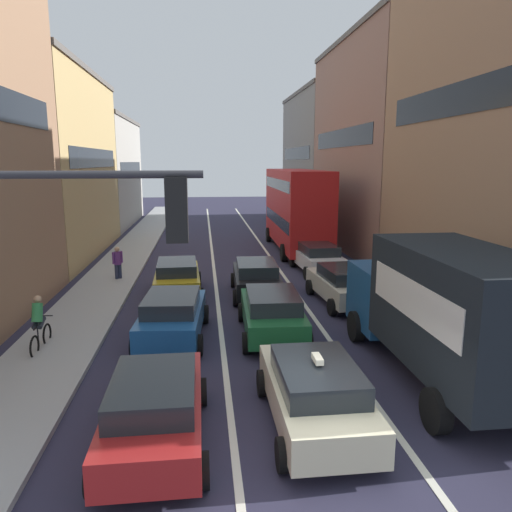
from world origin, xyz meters
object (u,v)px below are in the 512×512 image
Objects in this scene: hatchback_centre_lane_third at (256,277)px; wagon_right_lane_far at (317,257)px; bus_mid_queue_primary at (296,206)px; cyclist_on_sidewalk at (39,325)px; removalist_box_truck at (442,307)px; sedan_centre_lane_second at (272,312)px; traffic_light_pole at (31,299)px; sedan_left_lane_third at (177,277)px; sedan_left_lane_front at (155,408)px; pedestrian_near_kerb at (118,262)px; wagon_left_lane_second at (173,315)px; taxi_centre_lane_front at (315,392)px; sedan_right_lane_behind_truck at (343,284)px.

hatchback_centre_lane_third is 0.99× the size of wagon_right_lane_far.
cyclist_on_sidewalk is (-10.65, -15.50, -1.98)m from bus_mid_queue_primary.
removalist_box_truck reaches higher than sedan_centre_lane_second.
removalist_box_truck is (8.15, 4.77, -1.84)m from traffic_light_pole.
sedan_left_lane_third is at bearing 33.85° from sedan_centre_lane_second.
bus_mid_queue_primary reaches higher than cyclist_on_sidewalk.
sedan_left_lane_front is 14.17m from pedestrian_near_kerb.
wagon_right_lane_far is at bearing -33.73° from wagon_left_lane_second.
taxi_centre_lane_front is 6.50m from wagon_left_lane_second.
removalist_box_truck is 18.62m from bus_mid_queue_primary.
pedestrian_near_kerb reaches higher than wagon_right_lane_far.
sedan_left_lane_front is at bearing -175.99° from wagon_left_lane_second.
traffic_light_pole is 19.25m from wagon_right_lane_far.
taxi_centre_lane_front is at bearing -177.67° from hatchback_centre_lane_third.
taxi_centre_lane_front is (-3.65, -1.84, -1.18)m from removalist_box_truck.
pedestrian_near_kerb is at bearing 96.20° from traffic_light_pole.
pedestrian_near_kerb is at bearing 24.74° from wagon_left_lane_second.
taxi_centre_lane_front is 14.74m from wagon_right_lane_far.
sedan_left_lane_third is at bearing 114.15° from wagon_right_lane_far.
bus_mid_queue_primary is at bearing -11.82° from sedan_centre_lane_second.
sedan_left_lane_front and wagon_right_lane_far have the same top height.
sedan_left_lane_front and hatchback_centre_lane_third have the same top height.
sedan_centre_lane_second is at bearing -150.24° from sedan_left_lane_third.
sedan_centre_lane_second is 0.99× the size of sedan_right_lane_behind_truck.
sedan_centre_lane_second is at bearing 166.95° from bus_mid_queue_primary.
traffic_light_pole is 9.14m from wagon_left_lane_second.
cyclist_on_sidewalk is (-7.02, -0.61, 0.05)m from sedan_centre_lane_second.
removalist_box_truck is at bearing -73.18° from sedan_left_lane_front.
traffic_light_pole reaches higher than taxi_centre_lane_front.
wagon_left_lane_second is (-3.17, 0.05, 0.00)m from sedan_centre_lane_second.
traffic_light_pole reaches higher than sedan_right_lane_behind_truck.
sedan_left_lane_third is at bearing -30.68° from cyclist_on_sidewalk.
sedan_centre_lane_second is 0.41× the size of bus_mid_queue_primary.
hatchback_centre_lane_third is at bearing -17.05° from sedan_left_lane_front.
hatchback_centre_lane_third is at bearing 61.66° from sedan_right_lane_behind_truck.
removalist_box_truck is 11.47m from sedan_left_lane_third.
sedan_right_lane_behind_truck is 1.00× the size of wagon_right_lane_far.
cyclist_on_sidewalk is (-2.63, 7.87, -2.97)m from traffic_light_pole.
traffic_light_pole is at bearing -33.15° from pedestrian_near_kerb.
bus_mid_queue_primary is at bearing 0.25° from removalist_box_truck.
traffic_light_pole is 1.28× the size of taxi_centre_lane_front.
sedan_left_lane_front is 0.99× the size of sedan_left_lane_third.
sedan_left_lane_third is (-0.11, 11.12, 0.00)m from sedan_left_lane_front.
taxi_centre_lane_front is 0.99× the size of sedan_centre_lane_second.
removalist_box_truck is 9.38m from hatchback_centre_lane_third.
wagon_right_lane_far is at bearing -40.02° from hatchback_centre_lane_third.
hatchback_centre_lane_third is at bearing 71.65° from traffic_light_pole.
traffic_light_pole is 6.16m from taxi_centre_lane_front.
traffic_light_pole is at bearing 173.21° from sedan_left_lane_third.
traffic_light_pole is at bearing 163.46° from hatchback_centre_lane_third.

